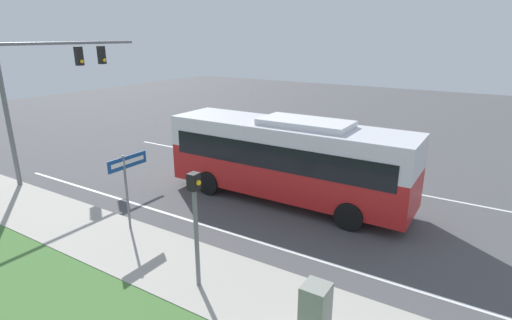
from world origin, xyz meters
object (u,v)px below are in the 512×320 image
(bus, at_px, (287,156))
(signal_gantry, at_px, (51,78))
(utility_cabinet, at_px, (315,310))
(pedestrian_signal, at_px, (195,213))
(street_sign, at_px, (127,177))

(bus, distance_m, signal_gantry, 11.60)
(bus, relative_size, utility_cabinet, 7.86)
(pedestrian_signal, height_order, utility_cabinet, pedestrian_signal)
(bus, xyz_separation_m, pedestrian_signal, (-6.66, -0.84, 0.32))
(utility_cabinet, bearing_deg, bus, 32.29)
(signal_gantry, xyz_separation_m, utility_cabinet, (-3.90, -15.17, -3.91))
(bus, distance_m, utility_cabinet, 8.07)
(signal_gantry, bearing_deg, pedestrian_signal, -107.97)
(bus, height_order, pedestrian_signal, bus)
(bus, height_order, utility_cabinet, bus)
(bus, bearing_deg, signal_gantry, 104.66)
(bus, xyz_separation_m, utility_cabinet, (-6.75, -4.27, -1.16))
(signal_gantry, bearing_deg, street_sign, -107.69)
(street_sign, bearing_deg, pedestrian_signal, -108.46)
(signal_gantry, distance_m, utility_cabinet, 16.15)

